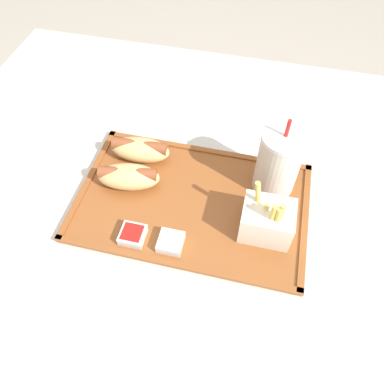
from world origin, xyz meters
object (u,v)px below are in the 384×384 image
(hot_dog_near, at_px, (128,176))
(sauce_cup_mayo, at_px, (171,242))
(hot_dog_far, at_px, (140,149))
(fries_carton, at_px, (267,220))
(soda_cup, at_px, (278,162))
(sauce_cup_ketchup, at_px, (133,235))

(hot_dog_near, distance_m, sauce_cup_mayo, 0.16)
(hot_dog_far, xyz_separation_m, sauce_cup_mayo, (0.12, -0.19, -0.02))
(hot_dog_near, distance_m, fries_carton, 0.28)
(sauce_cup_mayo, bearing_deg, hot_dog_far, 121.79)
(soda_cup, relative_size, sauce_cup_ketchup, 3.95)
(soda_cup, relative_size, sauce_cup_mayo, 3.95)
(hot_dog_near, bearing_deg, fries_carton, -9.55)
(fries_carton, distance_m, sauce_cup_ketchup, 0.24)
(soda_cup, height_order, hot_dog_near, soda_cup)
(sauce_cup_mayo, distance_m, sauce_cup_ketchup, 0.07)
(hot_dog_far, bearing_deg, sauce_cup_ketchup, -76.28)
(hot_dog_near, xyz_separation_m, sauce_cup_mayo, (0.12, -0.11, -0.02))
(sauce_cup_mayo, relative_size, sauce_cup_ketchup, 1.00)
(hot_dog_far, distance_m, hot_dog_near, 0.07)
(soda_cup, relative_size, fries_carton, 1.52)
(soda_cup, distance_m, sauce_cup_mayo, 0.25)
(hot_dog_near, height_order, sauce_cup_mayo, hot_dog_near)
(fries_carton, distance_m, sauce_cup_mayo, 0.17)
(sauce_cup_mayo, bearing_deg, sauce_cup_ketchup, -178.72)
(sauce_cup_ketchup, bearing_deg, hot_dog_far, 103.72)
(hot_dog_far, xyz_separation_m, fries_carton, (0.27, -0.12, 0.01))
(hot_dog_far, bearing_deg, hot_dog_near, -90.00)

